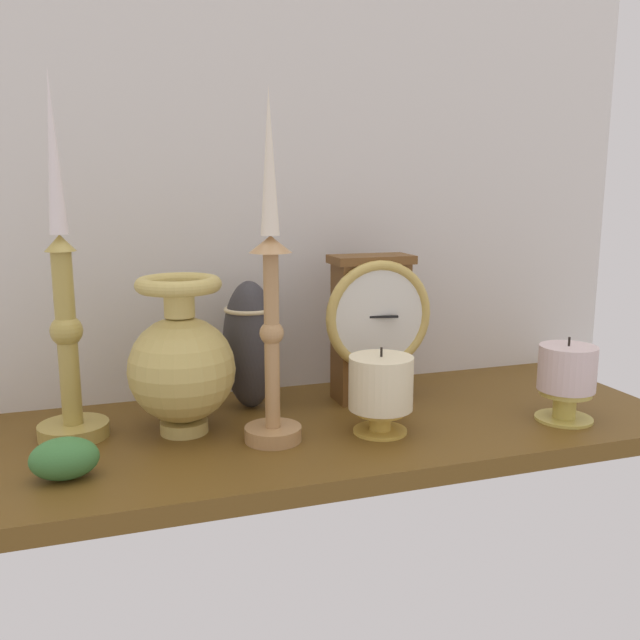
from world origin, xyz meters
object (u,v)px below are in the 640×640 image
Objects in this scene: tall_ceramic_vase at (250,344)px; candlestick_tall_center at (271,308)px; mantel_clock at (373,325)px; pillar_candle_front at (381,389)px; pillar_candle_near_clock at (567,378)px; brass_vase_bulbous at (182,363)px; candlestick_tall_left at (66,324)px.

candlestick_tall_center is at bearing -91.26° from tall_ceramic_vase.
tall_ceramic_vase is at bearing 171.72° from mantel_clock.
pillar_candle_near_clock is (25.45, -3.50, 0.14)cm from pillar_candle_front.
brass_vase_bulbous is at bearing 147.76° from candlestick_tall_center.
candlestick_tall_left reaches higher than pillar_candle_front.
candlestick_tall_center is (-17.85, -11.17, 5.36)cm from mantel_clock.
candlestick_tall_center is 2.10× the size of brass_vase_bulbous.
pillar_candle_front is at bearing -18.31° from brass_vase_bulbous.
pillar_candle_near_clock is at bearing -7.30° from candlestick_tall_center.
pillar_candle_near_clock is (21.36, -16.19, -5.47)cm from mantel_clock.
candlestick_tall_center is 40.98cm from pillar_candle_near_clock.
candlestick_tall_left is 3.88× the size of pillar_candle_near_clock.
candlestick_tall_center is at bearing 173.68° from pillar_candle_front.
candlestick_tall_center is 3.68× the size of pillar_candle_near_clock.
pillar_candle_front is 20.63cm from tall_ceramic_vase.
brass_vase_bulbous is 1.11× the size of tall_ceramic_vase.
tall_ceramic_vase is (-17.54, 2.55, -2.15)cm from mantel_clock.
pillar_candle_near_clock is at bearing -13.01° from brass_vase_bulbous.
candlestick_tall_left reaches higher than candlestick_tall_center.
brass_vase_bulbous is 50.72cm from pillar_candle_near_clock.
pillar_candle_front is at bearing -15.88° from candlestick_tall_left.
tall_ceramic_vase is at bearing 131.42° from pillar_candle_front.
pillar_candle_front is at bearing -107.85° from mantel_clock.
candlestick_tall_left reaches higher than pillar_candle_near_clock.
brass_vase_bulbous is 1.76× the size of pillar_candle_near_clock.
mantel_clock is 0.51× the size of candlestick_tall_center.
mantel_clock is 41.53cm from candlestick_tall_left.
pillar_candle_near_clock is 43.31cm from tall_ceramic_vase.
mantel_clock is 0.48× the size of candlestick_tall_left.
mantel_clock is at bearing 2.90° from candlestick_tall_left.
mantel_clock is at bearing 142.83° from pillar_candle_near_clock.
pillar_candle_near_clock is (39.20, -5.02, -10.82)cm from candlestick_tall_center.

